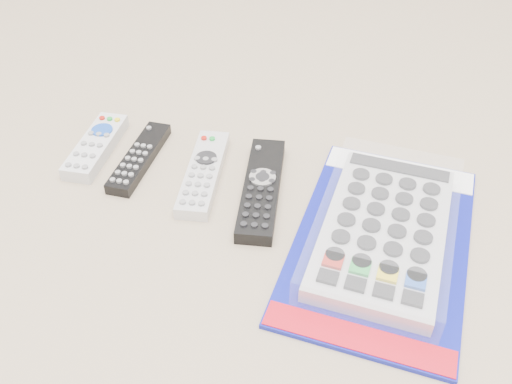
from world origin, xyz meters
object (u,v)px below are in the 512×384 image
(remote_large_black, at_px, (261,188))
(remote_small_grey, at_px, (96,146))
(remote_silver_dvd, at_px, (204,173))
(jumbo_remote_packaged, at_px, (384,229))
(remote_slim_black, at_px, (139,158))

(remote_large_black, bearing_deg, remote_small_grey, 165.37)
(remote_silver_dvd, height_order, jumbo_remote_packaged, jumbo_remote_packaged)
(remote_large_black, xyz_separation_m, jumbo_remote_packaged, (0.18, -0.05, 0.01))
(remote_silver_dvd, relative_size, jumbo_remote_packaged, 0.52)
(remote_slim_black, height_order, remote_large_black, remote_large_black)
(remote_small_grey, height_order, remote_silver_dvd, remote_small_grey)
(remote_large_black, bearing_deg, remote_slim_black, 165.07)
(remote_small_grey, xyz_separation_m, jumbo_remote_packaged, (0.45, -0.07, 0.01))
(jumbo_remote_packaged, bearing_deg, remote_silver_dvd, 171.32)
(remote_small_grey, bearing_deg, remote_large_black, -9.94)
(remote_small_grey, bearing_deg, remote_silver_dvd, -9.23)
(remote_slim_black, xyz_separation_m, remote_large_black, (0.20, -0.02, 0.00))
(remote_slim_black, bearing_deg, remote_silver_dvd, -6.11)
(remote_silver_dvd, height_order, remote_large_black, remote_large_black)
(remote_small_grey, xyz_separation_m, remote_slim_black, (0.08, -0.01, -0.00))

